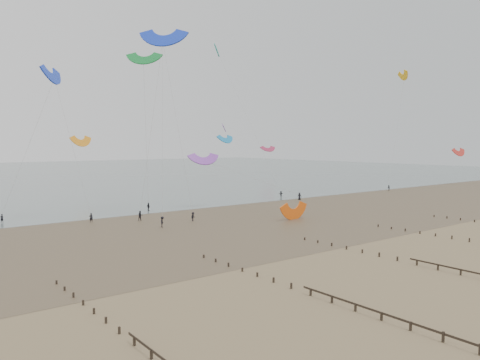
# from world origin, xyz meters

# --- Properties ---
(ground) EXTENTS (500.00, 500.00, 0.00)m
(ground) POSITION_xyz_m (0.00, 0.00, 0.00)
(ground) COLOR brown
(ground) RESTS_ON ground
(sea_and_shore) EXTENTS (500.00, 665.00, 0.03)m
(sea_and_shore) POSITION_xyz_m (-4.08, 34.40, 0.01)
(sea_and_shore) COLOR #475654
(sea_and_shore) RESTS_ON ground
(kitesurfer_lead) EXTENTS (0.70, 0.53, 1.72)m
(kitesurfer_lead) POSITION_xyz_m (-15.63, 46.93, 0.86)
(kitesurfer_lead) COLOR black
(kitesurfer_lead) RESTS_ON ground
(kitesurfers) EXTENTS (106.54, 23.36, 1.88)m
(kitesurfers) POSITION_xyz_m (15.08, 45.16, 0.88)
(kitesurfers) COLOR black
(kitesurfers) RESTS_ON ground
(grounded_kite) EXTENTS (6.84, 5.60, 3.50)m
(grounded_kite) POSITION_xyz_m (16.25, 26.79, 0.00)
(grounded_kite) COLOR #EC580E
(grounded_kite) RESTS_ON ground
(kites_airborne) EXTENTS (229.15, 108.70, 35.84)m
(kites_airborne) POSITION_xyz_m (-10.13, 91.16, 24.08)
(kites_airborne) COLOR blue
(kites_airborne) RESTS_ON ground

